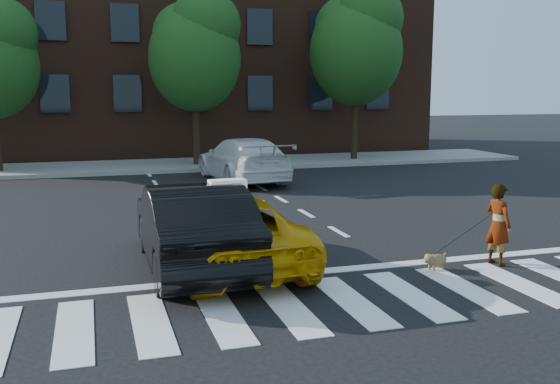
% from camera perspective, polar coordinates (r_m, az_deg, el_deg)
% --- Properties ---
extents(ground, '(120.00, 120.00, 0.00)m').
position_cam_1_polar(ground, '(9.66, 6.54, -9.90)').
color(ground, black).
rests_on(ground, ground).
extents(crosswalk, '(13.00, 2.40, 0.01)m').
position_cam_1_polar(crosswalk, '(9.66, 6.54, -9.86)').
color(crosswalk, silver).
rests_on(crosswalk, ground).
extents(stop_line, '(12.00, 0.30, 0.01)m').
position_cam_1_polar(stop_line, '(11.07, 3.21, -7.30)').
color(stop_line, silver).
rests_on(stop_line, ground).
extents(sidewalk_far, '(30.00, 4.00, 0.15)m').
position_cam_1_polar(sidewalk_far, '(26.29, -8.84, 2.47)').
color(sidewalk_far, slate).
rests_on(sidewalk_far, ground).
extents(building, '(26.00, 10.00, 12.00)m').
position_cam_1_polar(building, '(33.67, -11.00, 14.00)').
color(building, '#422417').
rests_on(building, ground).
extents(tree_mid, '(3.69, 3.69, 7.10)m').
position_cam_1_polar(tree_mid, '(25.74, -7.74, 13.01)').
color(tree_mid, black).
rests_on(tree_mid, ground).
extents(tree_right, '(4.00, 4.00, 7.70)m').
position_cam_1_polar(tree_right, '(27.79, 7.05, 13.60)').
color(tree_right, black).
rests_on(tree_right, ground).
extents(taxi, '(2.45, 4.78, 1.29)m').
position_cam_1_polar(taxi, '(11.37, -4.99, -3.54)').
color(taxi, '#DA9804').
rests_on(taxi, ground).
extents(black_sedan, '(1.65, 4.72, 1.56)m').
position_cam_1_polar(black_sedan, '(11.23, -7.99, -3.06)').
color(black_sedan, black).
rests_on(black_sedan, ground).
extents(white_suv, '(2.61, 5.43, 1.52)m').
position_cam_1_polar(white_suv, '(21.80, -3.42, 2.99)').
color(white_suv, silver).
rests_on(white_suv, ground).
extents(woman, '(0.46, 0.61, 1.50)m').
position_cam_1_polar(woman, '(12.03, 19.32, -2.82)').
color(woman, '#999999').
rests_on(woman, ground).
extents(dog, '(0.55, 0.33, 0.32)m').
position_cam_1_polar(dog, '(11.45, 13.96, -6.06)').
color(dog, brown).
rests_on(dog, ground).
extents(taxi_sign, '(0.67, 0.32, 0.32)m').
position_cam_1_polar(taxi_sign, '(11.02, -4.83, 0.32)').
color(taxi_sign, white).
rests_on(taxi_sign, taxi).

